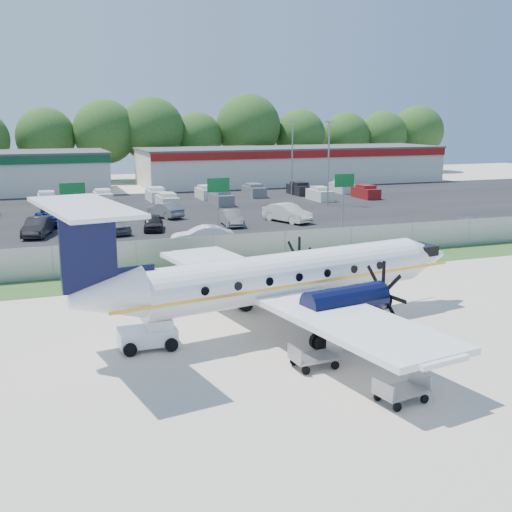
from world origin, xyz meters
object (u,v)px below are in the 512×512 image
object	(u,v)px
baggage_cart_near	(401,390)
baggage_cart_far	(315,356)
aircraft	(281,277)
pushback_tug	(150,334)

from	to	relation	value
baggage_cart_near	baggage_cart_far	size ratio (longest dim) A/B	1.02
aircraft	baggage_cart_far	distance (m)	5.26
aircraft	pushback_tug	world-z (taller)	aircraft
pushback_tug	aircraft	bearing A→B (deg)	4.56
aircraft	baggage_cart_far	bearing A→B (deg)	-96.59
aircraft	baggage_cart_far	size ratio (longest dim) A/B	10.95
pushback_tug	baggage_cart_far	world-z (taller)	pushback_tug
baggage_cart_far	pushback_tug	bearing A→B (deg)	142.00
aircraft	baggage_cart_near	size ratio (longest dim) A/B	10.76
aircraft	baggage_cart_far	xyz separation A→B (m)	(-0.56, -4.84, -1.99)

